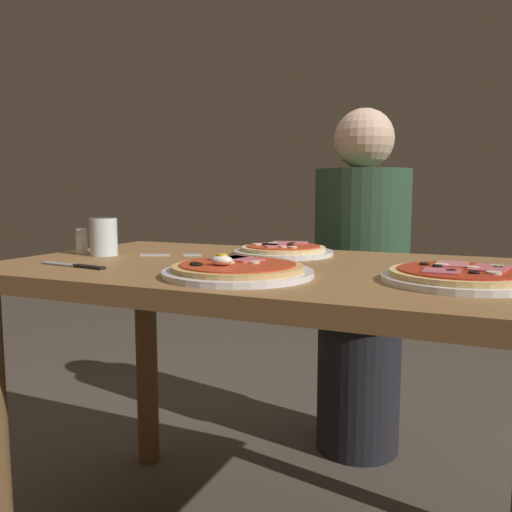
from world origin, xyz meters
The scene contains 9 objects.
dining_table centered at (0.00, 0.00, 0.62)m, with size 1.26×0.72×0.74m.
pizza_foreground centered at (0.00, -0.18, 0.75)m, with size 0.30×0.30×0.05m.
pizza_across_left centered at (-0.05, 0.19, 0.75)m, with size 0.26×0.26×0.03m.
pizza_across_right centered at (0.41, -0.08, 0.75)m, with size 0.28×0.28×0.03m.
water_glass_near centered at (-0.47, -0.01, 0.78)m, with size 0.07×0.07×0.10m.
fork centered at (-0.32, 0.04, 0.74)m, with size 0.15×0.08×0.00m.
knife centered at (-0.38, -0.21, 0.74)m, with size 0.20×0.05×0.01m.
salt_shaker centered at (-0.55, -0.01, 0.77)m, with size 0.03×0.03×0.07m.
diner_person centered at (0.05, 0.68, 0.56)m, with size 0.32×0.32×1.18m.
Camera 1 is at (0.45, -1.11, 0.91)m, focal length 37.12 mm.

